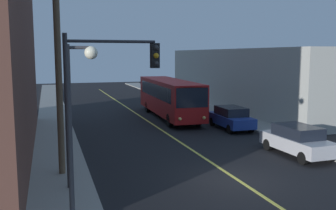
{
  "coord_description": "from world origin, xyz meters",
  "views": [
    {
      "loc": [
        -7.64,
        -14.16,
        5.34
      ],
      "look_at": [
        0.0,
        9.91,
        2.0
      ],
      "focal_mm": 40.8,
      "sensor_mm": 36.0,
      "label": 1
    }
  ],
  "objects_px": {
    "city_bus": "(169,96)",
    "utility_pole_near": "(57,23)",
    "street_lamp_left": "(77,108)",
    "traffic_signal_left_corner": "(107,81)",
    "parked_car_silver": "(297,140)",
    "parked_car_blue": "(231,118)"
  },
  "relations": [
    {
      "from": "city_bus",
      "to": "utility_pole_near",
      "type": "relative_size",
      "value": 1.03
    },
    {
      "from": "utility_pole_near",
      "to": "street_lamp_left",
      "type": "height_order",
      "value": "utility_pole_near"
    },
    {
      "from": "traffic_signal_left_corner",
      "to": "street_lamp_left",
      "type": "bearing_deg",
      "value": -113.6
    },
    {
      "from": "city_bus",
      "to": "utility_pole_near",
      "type": "distance_m",
      "value": 17.28
    },
    {
      "from": "street_lamp_left",
      "to": "parked_car_silver",
      "type": "bearing_deg",
      "value": 23.44
    },
    {
      "from": "parked_car_blue",
      "to": "utility_pole_near",
      "type": "height_order",
      "value": "utility_pole_near"
    },
    {
      "from": "parked_car_silver",
      "to": "traffic_signal_left_corner",
      "type": "relative_size",
      "value": 0.74
    },
    {
      "from": "parked_car_blue",
      "to": "parked_car_silver",
      "type": "bearing_deg",
      "value": -89.97
    },
    {
      "from": "parked_car_blue",
      "to": "street_lamp_left",
      "type": "bearing_deg",
      "value": -132.58
    },
    {
      "from": "utility_pole_near",
      "to": "traffic_signal_left_corner",
      "type": "distance_m",
      "value": 3.54
    },
    {
      "from": "parked_car_silver",
      "to": "traffic_signal_left_corner",
      "type": "bearing_deg",
      "value": -169.87
    },
    {
      "from": "utility_pole_near",
      "to": "traffic_signal_left_corner",
      "type": "xyz_separation_m",
      "value": [
        1.75,
        -2.01,
        -2.34
      ]
    },
    {
      "from": "parked_car_silver",
      "to": "street_lamp_left",
      "type": "distance_m",
      "value": 13.1
    },
    {
      "from": "city_bus",
      "to": "parked_car_blue",
      "type": "distance_m",
      "value": 6.83
    },
    {
      "from": "parked_car_blue",
      "to": "utility_pole_near",
      "type": "bearing_deg",
      "value": -148.09
    },
    {
      "from": "street_lamp_left",
      "to": "utility_pole_near",
      "type": "bearing_deg",
      "value": 93.63
    },
    {
      "from": "city_bus",
      "to": "parked_car_blue",
      "type": "relative_size",
      "value": 2.76
    },
    {
      "from": "parked_car_silver",
      "to": "utility_pole_near",
      "type": "xyz_separation_m",
      "value": [
        -12.05,
        0.17,
        5.8
      ]
    },
    {
      "from": "traffic_signal_left_corner",
      "to": "parked_car_silver",
      "type": "bearing_deg",
      "value": 10.13
    },
    {
      "from": "traffic_signal_left_corner",
      "to": "street_lamp_left",
      "type": "height_order",
      "value": "traffic_signal_left_corner"
    },
    {
      "from": "city_bus",
      "to": "parked_car_silver",
      "type": "bearing_deg",
      "value": -79.02
    },
    {
      "from": "traffic_signal_left_corner",
      "to": "city_bus",
      "type": "bearing_deg",
      "value": 64.15
    }
  ]
}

